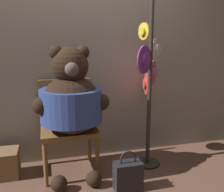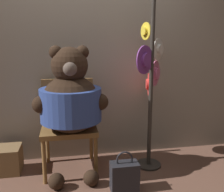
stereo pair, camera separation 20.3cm
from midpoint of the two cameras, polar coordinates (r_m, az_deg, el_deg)
The scene contains 7 objects.
ground_plane at distance 2.64m, azimuth -7.09°, elevation -18.88°, with size 14.00×14.00×0.00m, color brown.
wall_back at distance 2.91m, azimuth -9.55°, elevation 9.32°, with size 8.00×0.10×2.45m.
chair at distance 2.72m, azimuth -12.19°, elevation -5.68°, with size 0.56×0.52×0.97m.
teddy_bear at distance 2.49m, azimuth -11.63°, elevation -1.23°, with size 0.73×0.65×1.33m.
hat_display_rack at distance 2.72m, azimuth 6.42°, elevation 3.81°, with size 0.41×0.50×1.78m.
handbag_on_ground at distance 2.42m, azimuth 1.15°, elevation -17.80°, with size 0.26×0.15×0.39m.
wooden_crate at distance 2.91m, azimuth -25.23°, elevation -13.83°, with size 0.28×0.28×0.28m.
Camera 1 is at (-0.39, -2.23, 1.35)m, focal length 40.00 mm.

